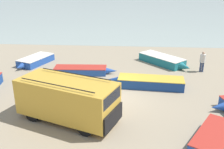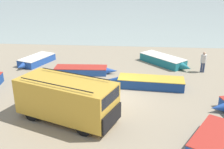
{
  "view_description": "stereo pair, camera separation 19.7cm",
  "coord_description": "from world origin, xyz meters",
  "px_view_note": "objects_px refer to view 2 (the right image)",
  "views": [
    {
      "loc": [
        0.87,
        -14.56,
        6.91
      ],
      "look_at": [
        -0.25,
        1.0,
        1.0
      ],
      "focal_mm": 42.0,
      "sensor_mm": 36.0,
      "label": 1
    },
    {
      "loc": [
        1.07,
        -14.54,
        6.91
      ],
      "look_at": [
        -0.25,
        1.0,
        1.0
      ],
      "focal_mm": 42.0,
      "sensor_mm": 36.0,
      "label": 2
    }
  ],
  "objects_px": {
    "fishing_rowboat_1": "(164,60)",
    "fishing_rowboat_4": "(36,60)",
    "fishing_rowboat_6": "(83,70)",
    "fishing_rowboat_3": "(148,82)",
    "fishing_rowboat_0": "(215,138)",
    "parked_van": "(67,99)",
    "fisherman_0": "(203,60)"
  },
  "relations": [
    {
      "from": "fishing_rowboat_4",
      "to": "fishing_rowboat_1",
      "type": "bearing_deg",
      "value": 115.68
    },
    {
      "from": "parked_van",
      "to": "fisherman_0",
      "type": "relative_size",
      "value": 3.41
    },
    {
      "from": "fishing_rowboat_4",
      "to": "fishing_rowboat_6",
      "type": "xyz_separation_m",
      "value": [
        4.35,
        -1.98,
        -0.03
      ]
    },
    {
      "from": "fishing_rowboat_0",
      "to": "fishing_rowboat_3",
      "type": "height_order",
      "value": "fishing_rowboat_0"
    },
    {
      "from": "fishing_rowboat_0",
      "to": "parked_van",
      "type": "bearing_deg",
      "value": 108.09
    },
    {
      "from": "fishing_rowboat_6",
      "to": "fisherman_0",
      "type": "height_order",
      "value": "fisherman_0"
    },
    {
      "from": "parked_van",
      "to": "fishing_rowboat_6",
      "type": "bearing_deg",
      "value": 115.21
    },
    {
      "from": "fishing_rowboat_6",
      "to": "fisherman_0",
      "type": "bearing_deg",
      "value": 4.27
    },
    {
      "from": "fishing_rowboat_4",
      "to": "fishing_rowboat_6",
      "type": "bearing_deg",
      "value": 87.16
    },
    {
      "from": "fishing_rowboat_0",
      "to": "fishing_rowboat_1",
      "type": "xyz_separation_m",
      "value": [
        -1.06,
        11.0,
        0.01
      ]
    },
    {
      "from": "fishing_rowboat_4",
      "to": "fisherman_0",
      "type": "xyz_separation_m",
      "value": [
        13.34,
        -0.92,
        0.66
      ]
    },
    {
      "from": "fishing_rowboat_0",
      "to": "fishing_rowboat_3",
      "type": "distance_m",
      "value": 6.65
    },
    {
      "from": "fishing_rowboat_3",
      "to": "fishing_rowboat_6",
      "type": "xyz_separation_m",
      "value": [
        -4.72,
        2.15,
        -0.06
      ]
    },
    {
      "from": "fishing_rowboat_0",
      "to": "fishing_rowboat_6",
      "type": "bearing_deg",
      "value": 72.87
    },
    {
      "from": "fishing_rowboat_3",
      "to": "fisherman_0",
      "type": "xyz_separation_m",
      "value": [
        4.26,
        3.21,
        0.63
      ]
    },
    {
      "from": "fishing_rowboat_1",
      "to": "fishing_rowboat_4",
      "type": "height_order",
      "value": "fishing_rowboat_1"
    },
    {
      "from": "fishing_rowboat_0",
      "to": "fisherman_0",
      "type": "distance_m",
      "value": 9.5
    },
    {
      "from": "fishing_rowboat_1",
      "to": "fishing_rowboat_3",
      "type": "bearing_deg",
      "value": -61.24
    },
    {
      "from": "fishing_rowboat_3",
      "to": "fishing_rowboat_1",
      "type": "bearing_deg",
      "value": -102.92
    },
    {
      "from": "parked_van",
      "to": "fishing_rowboat_6",
      "type": "height_order",
      "value": "parked_van"
    },
    {
      "from": "fishing_rowboat_3",
      "to": "fishing_rowboat_0",
      "type": "bearing_deg",
      "value": 117.82
    },
    {
      "from": "fisherman_0",
      "to": "parked_van",
      "type": "bearing_deg",
      "value": -33.19
    },
    {
      "from": "fisherman_0",
      "to": "fishing_rowboat_0",
      "type": "bearing_deg",
      "value": 4.54
    },
    {
      "from": "parked_van",
      "to": "fishing_rowboat_4",
      "type": "distance_m",
      "value": 9.94
    },
    {
      "from": "fishing_rowboat_0",
      "to": "fisherman_0",
      "type": "height_order",
      "value": "fisherman_0"
    },
    {
      "from": "fishing_rowboat_6",
      "to": "fishing_rowboat_0",
      "type": "bearing_deg",
      "value": -50.92
    },
    {
      "from": "fishing_rowboat_0",
      "to": "fishing_rowboat_3",
      "type": "bearing_deg",
      "value": 54.41
    },
    {
      "from": "fisherman_0",
      "to": "fishing_rowboat_1",
      "type": "bearing_deg",
      "value": -107.09
    },
    {
      "from": "fishing_rowboat_0",
      "to": "fishing_rowboat_1",
      "type": "bearing_deg",
      "value": 36.79
    },
    {
      "from": "fishing_rowboat_1",
      "to": "fisherman_0",
      "type": "xyz_separation_m",
      "value": [
        2.71,
        -1.67,
        0.62
      ]
    },
    {
      "from": "parked_van",
      "to": "fishing_rowboat_0",
      "type": "height_order",
      "value": "parked_van"
    },
    {
      "from": "fishing_rowboat_6",
      "to": "fishing_rowboat_4",
      "type": "bearing_deg",
      "value": 153.06
    }
  ]
}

